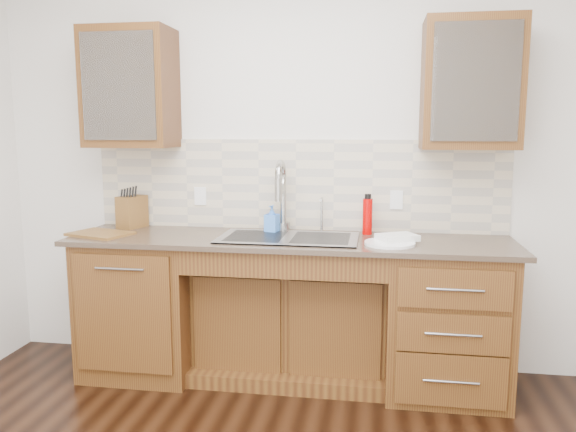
% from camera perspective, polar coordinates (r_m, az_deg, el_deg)
% --- Properties ---
extents(wall_back, '(4.00, 0.10, 2.70)m').
position_cam_1_polar(wall_back, '(3.73, 0.96, 5.49)').
color(wall_back, silver).
rests_on(wall_back, ground).
extents(base_cabinet_left, '(0.70, 0.62, 0.88)m').
position_cam_1_polar(base_cabinet_left, '(3.81, -14.33, -8.66)').
color(base_cabinet_left, '#593014').
rests_on(base_cabinet_left, ground).
extents(base_cabinet_center, '(1.20, 0.44, 0.70)m').
position_cam_1_polar(base_cabinet_center, '(3.67, 0.32, -10.56)').
color(base_cabinet_center, '#593014').
rests_on(base_cabinet_center, ground).
extents(base_cabinet_right, '(0.70, 0.62, 0.88)m').
position_cam_1_polar(base_cabinet_right, '(3.54, 15.71, -10.07)').
color(base_cabinet_right, '#593014').
rests_on(base_cabinet_right, ground).
extents(countertop, '(2.70, 0.65, 0.03)m').
position_cam_1_polar(countertop, '(3.42, 0.07, -2.50)').
color(countertop, '#84705B').
rests_on(countertop, base_cabinet_left).
extents(backsplash, '(2.70, 0.02, 0.59)m').
position_cam_1_polar(backsplash, '(3.68, 0.82, 3.18)').
color(backsplash, beige).
rests_on(backsplash, wall_back).
extents(sink, '(0.84, 0.46, 0.19)m').
position_cam_1_polar(sink, '(3.42, 0.03, -3.70)').
color(sink, '#9E9EA5').
rests_on(sink, countertop).
extents(faucet, '(0.04, 0.04, 0.40)m').
position_cam_1_polar(faucet, '(3.61, -0.51, 1.55)').
color(faucet, '#999993').
rests_on(faucet, countertop).
extents(filter_tap, '(0.02, 0.02, 0.24)m').
position_cam_1_polar(filter_tap, '(3.60, 3.45, 0.22)').
color(filter_tap, '#999993').
rests_on(filter_tap, countertop).
extents(upper_cabinet_left, '(0.55, 0.34, 0.75)m').
position_cam_1_polar(upper_cabinet_left, '(3.82, -15.71, 12.38)').
color(upper_cabinet_left, '#593014').
rests_on(upper_cabinet_left, wall_back).
extents(upper_cabinet_right, '(0.55, 0.34, 0.75)m').
position_cam_1_polar(upper_cabinet_right, '(3.52, 18.06, 12.60)').
color(upper_cabinet_right, '#593014').
rests_on(upper_cabinet_right, wall_back).
extents(outlet_left, '(0.08, 0.01, 0.12)m').
position_cam_1_polar(outlet_left, '(3.83, -8.90, 2.01)').
color(outlet_left, white).
rests_on(outlet_left, backsplash).
extents(outlet_right, '(0.08, 0.01, 0.12)m').
position_cam_1_polar(outlet_right, '(3.65, 10.96, 1.62)').
color(outlet_right, white).
rests_on(outlet_right, backsplash).
extents(soap_bottle, '(0.10, 0.10, 0.18)m').
position_cam_1_polar(soap_bottle, '(3.58, -1.64, -0.32)').
color(soap_bottle, '#4286F0').
rests_on(soap_bottle, countertop).
extents(water_bottle, '(0.07, 0.07, 0.23)m').
position_cam_1_polar(water_bottle, '(3.56, 8.07, -0.05)').
color(water_bottle, '#BC0000').
rests_on(water_bottle, countertop).
extents(plate, '(0.37, 0.37, 0.02)m').
position_cam_1_polar(plate, '(3.28, 10.29, -2.74)').
color(plate, white).
rests_on(plate, countertop).
extents(dish_towel, '(0.27, 0.24, 0.03)m').
position_cam_1_polar(dish_towel, '(3.34, 11.04, -2.14)').
color(dish_towel, beige).
rests_on(dish_towel, plate).
extents(knife_block, '(0.17, 0.22, 0.21)m').
position_cam_1_polar(knife_block, '(3.91, -15.56, 0.41)').
color(knife_block, brown).
rests_on(knife_block, countertop).
extents(cutting_board, '(0.42, 0.35, 0.02)m').
position_cam_1_polar(cutting_board, '(3.71, -18.53, -1.72)').
color(cutting_board, olive).
rests_on(cutting_board, countertop).
extents(cup_left_a, '(0.14, 0.14, 0.09)m').
position_cam_1_polar(cup_left_a, '(3.86, -17.08, 11.46)').
color(cup_left_a, silver).
rests_on(cup_left_a, upper_cabinet_left).
extents(cup_left_b, '(0.13, 0.13, 0.09)m').
position_cam_1_polar(cup_left_b, '(3.76, -13.93, 11.68)').
color(cup_left_b, white).
rests_on(cup_left_b, upper_cabinet_left).
extents(cup_right_a, '(0.12, 0.12, 0.09)m').
position_cam_1_polar(cup_right_a, '(3.50, 16.48, 11.79)').
color(cup_right_a, white).
rests_on(cup_right_a, upper_cabinet_right).
extents(cup_right_b, '(0.11, 0.11, 0.10)m').
position_cam_1_polar(cup_right_b, '(3.53, 19.43, 11.71)').
color(cup_right_b, white).
rests_on(cup_right_b, upper_cabinet_right).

